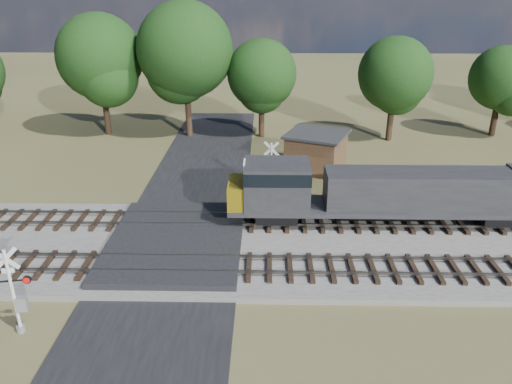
{
  "coord_description": "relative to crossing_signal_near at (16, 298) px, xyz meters",
  "views": [
    {
      "loc": [
        4.76,
        -22.93,
        13.19
      ],
      "look_at": [
        4.26,
        2.0,
        2.67
      ],
      "focal_mm": 35.0,
      "sensor_mm": 36.0,
      "label": 1
    }
  ],
  "objects": [
    {
      "name": "treeline",
      "position": [
        13.35,
        28.21,
        5.04
      ],
      "size": [
        76.16,
        9.38,
        11.93
      ],
      "color": "black",
      "rests_on": "ground"
    },
    {
      "name": "crossing_panel",
      "position": [
        5.09,
        7.05,
        -1.32
      ],
      "size": [
        7.0,
        9.0,
        0.62
      ],
      "primitive_type": "cube",
      "color": "#262628",
      "rests_on": "ground"
    },
    {
      "name": "crossing_signal_far",
      "position": [
        10.14,
        13.81,
        0.01
      ],
      "size": [
        1.58,
        0.38,
        3.94
      ],
      "rotation": [
        0.0,
        0.0,
        3.0
      ],
      "color": "silver",
      "rests_on": "ground"
    },
    {
      "name": "crossing_signal_near",
      "position": [
        0.0,
        0.0,
        0.0
      ],
      "size": [
        1.57,
        0.4,
        3.93
      ],
      "rotation": [
        0.0,
        0.0,
        0.17
      ],
      "color": "silver",
      "rests_on": "ground"
    },
    {
      "name": "equipment_shed",
      "position": [
        13.66,
        19.5,
        -0.19
      ],
      "size": [
        5.48,
        5.48,
        2.85
      ],
      "rotation": [
        0.0,
        0.0,
        -0.4
      ],
      "color": "#4C3320",
      "rests_on": "ground"
    },
    {
      "name": "ballast_bed",
      "position": [
        15.09,
        7.05,
        -1.48
      ],
      "size": [
        140.0,
        10.0,
        0.3
      ],
      "primitive_type": "cube",
      "color": "gray",
      "rests_on": "ground"
    },
    {
      "name": "ground",
      "position": [
        5.09,
        6.55,
        -1.63
      ],
      "size": [
        160.0,
        160.0,
        0.0
      ],
      "primitive_type": "plane",
      "color": "brown",
      "rests_on": "ground"
    },
    {
      "name": "road",
      "position": [
        5.09,
        6.55,
        -1.59
      ],
      "size": [
        7.0,
        60.0,
        0.08
      ],
      "primitive_type": "cube",
      "color": "black",
      "rests_on": "ground"
    },
    {
      "name": "track_far",
      "position": [
        8.21,
        9.55,
        -1.22
      ],
      "size": [
        140.0,
        2.6,
        0.33
      ],
      "color": "black",
      "rests_on": "ballast_bed"
    },
    {
      "name": "track_near",
      "position": [
        8.21,
        4.55,
        -1.22
      ],
      "size": [
        140.0,
        2.6,
        0.33
      ],
      "color": "black",
      "rests_on": "ballast_bed"
    }
  ]
}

